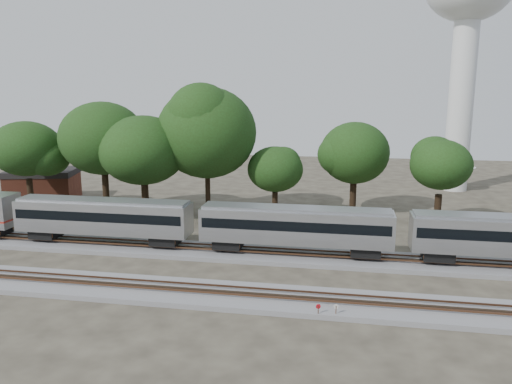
{
  "coord_description": "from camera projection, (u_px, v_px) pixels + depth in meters",
  "views": [
    {
      "loc": [
        5.84,
        -38.49,
        15.46
      ],
      "look_at": [
        -2.0,
        5.0,
        6.43
      ],
      "focal_mm": 35.0,
      "sensor_mm": 36.0,
      "label": 1
    }
  ],
  "objects": [
    {
      "name": "tree_4",
      "position": [
        275.0,
        169.0,
        60.05
      ],
      "size": [
        6.23,
        6.23,
        8.79
      ],
      "color": "black",
      "rests_on": "ground"
    },
    {
      "name": "track_near",
      "position": [
        261.0,
        298.0,
        37.32
      ],
      "size": [
        160.0,
        5.0,
        0.73
      ],
      "color": "slate",
      "rests_on": "ground"
    },
    {
      "name": "tree_1",
      "position": [
        103.0,
        138.0,
        60.74
      ],
      "size": [
        9.88,
        9.88,
        13.92
      ],
      "color": "black",
      "rests_on": "ground"
    },
    {
      "name": "tree_0",
      "position": [
        26.0,
        149.0,
        62.34
      ],
      "size": [
        8.43,
        8.43,
        11.89
      ],
      "color": "black",
      "rests_on": "ground"
    },
    {
      "name": "ground",
      "position": [
        269.0,
        281.0,
        41.22
      ],
      "size": [
        160.0,
        160.0,
        0.0
      ],
      "primitive_type": "plane",
      "color": "#383328",
      "rests_on": "ground"
    },
    {
      "name": "tree_3",
      "position": [
        207.0,
        133.0,
        59.71
      ],
      "size": [
        10.64,
        10.64,
        15.0
      ],
      "color": "black",
      "rests_on": "ground"
    },
    {
      "name": "track_far",
      "position": [
        279.0,
        255.0,
        46.96
      ],
      "size": [
        160.0,
        5.0,
        0.73
      ],
      "color": "slate",
      "rests_on": "ground"
    },
    {
      "name": "switch_stand_white",
      "position": [
        336.0,
        310.0,
        34.2
      ],
      "size": [
        0.34,
        0.12,
        1.1
      ],
      "rotation": [
        0.0,
        0.0,
        0.25
      ],
      "color": "#512D19",
      "rests_on": "ground"
    },
    {
      "name": "switch_lever",
      "position": [
        343.0,
        315.0,
        34.69
      ],
      "size": [
        0.51,
        0.31,
        0.3
      ],
      "primitive_type": "cube",
      "rotation": [
        0.0,
        0.0,
        0.02
      ],
      "color": "#512D19",
      "rests_on": "ground"
    },
    {
      "name": "tree_5",
      "position": [
        355.0,
        153.0,
        62.24
      ],
      "size": [
        7.92,
        7.92,
        11.17
      ],
      "color": "black",
      "rests_on": "ground"
    },
    {
      "name": "tree_2",
      "position": [
        143.0,
        150.0,
        59.2
      ],
      "size": [
        8.63,
        8.63,
        12.16
      ],
      "color": "black",
      "rests_on": "ground"
    },
    {
      "name": "brick_building",
      "position": [
        43.0,
        185.0,
        71.32
      ],
      "size": [
        10.51,
        8.55,
        4.41
      ],
      "rotation": [
        0.0,
        0.0,
        0.25
      ],
      "color": "brown",
      "rests_on": "ground"
    },
    {
      "name": "water_tower",
      "position": [
        468.0,
        11.0,
        73.61
      ],
      "size": [
        13.13,
        13.13,
        36.36
      ],
      "color": "silver",
      "rests_on": "ground"
    },
    {
      "name": "tree_6",
      "position": [
        441.0,
        165.0,
        55.41
      ],
      "size": [
        7.47,
        7.47,
        10.54
      ],
      "color": "black",
      "rests_on": "ground"
    },
    {
      "name": "switch_stand_red",
      "position": [
        318.0,
        309.0,
        34.22
      ],
      "size": [
        0.34,
        0.15,
        1.09
      ],
      "rotation": [
        0.0,
        0.0,
        0.35
      ],
      "color": "#512D19",
      "rests_on": "ground"
    },
    {
      "name": "train",
      "position": [
        297.0,
        225.0,
        46.06
      ],
      "size": [
        92.07,
        3.18,
        4.68
      ],
      "color": "#B8BABF",
      "rests_on": "ground"
    }
  ]
}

